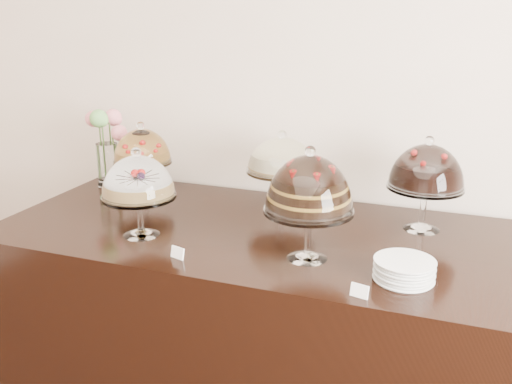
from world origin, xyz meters
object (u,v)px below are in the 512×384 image
(cake_stand_cheesecake, at_px, (282,158))
(cake_stand_fruit_tart, at_px, (142,149))
(cake_stand_dark_choco, at_px, (427,171))
(cake_stand_sugar_sponge, at_px, (138,181))
(display_counter, at_px, (260,325))
(cake_stand_choco_layer, at_px, (309,188))
(plate_stack, at_px, (404,270))
(flower_vase, at_px, (107,144))

(cake_stand_cheesecake, bearing_deg, cake_stand_fruit_tart, -177.12)
(cake_stand_cheesecake, xyz_separation_m, cake_stand_dark_choco, (0.63, -0.04, 0.02))
(cake_stand_sugar_sponge, bearing_deg, display_counter, 27.00)
(cake_stand_choco_layer, xyz_separation_m, cake_stand_cheesecake, (-0.26, 0.49, -0.03))
(cake_stand_cheesecake, height_order, cake_stand_dark_choco, cake_stand_dark_choco)
(cake_stand_cheesecake, xyz_separation_m, cake_stand_fruit_tart, (-0.70, -0.04, -0.01))
(display_counter, distance_m, cake_stand_fruit_tart, 1.01)
(display_counter, relative_size, cake_stand_sugar_sponge, 6.01)
(cake_stand_sugar_sponge, relative_size, plate_stack, 1.82)
(cake_stand_dark_choco, bearing_deg, flower_vase, 176.74)
(flower_vase, bearing_deg, cake_stand_choco_layer, -23.87)
(cake_stand_cheesecake, relative_size, cake_stand_dark_choco, 0.93)
(cake_stand_cheesecake, distance_m, plate_stack, 0.85)
(cake_stand_cheesecake, bearing_deg, flower_vase, 177.17)
(cake_stand_sugar_sponge, height_order, cake_stand_cheesecake, cake_stand_cheesecake)
(cake_stand_choco_layer, height_order, flower_vase, cake_stand_choco_layer)
(display_counter, bearing_deg, cake_stand_cheesecake, 89.94)
(cake_stand_sugar_sponge, relative_size, cake_stand_choco_layer, 0.86)
(display_counter, xyz_separation_m, plate_stack, (0.62, -0.27, 0.49))
(cake_stand_cheesecake, height_order, flower_vase, flower_vase)
(cake_stand_sugar_sponge, relative_size, cake_stand_dark_choco, 0.92)
(cake_stand_choco_layer, height_order, cake_stand_dark_choco, cake_stand_choco_layer)
(cake_stand_cheesecake, distance_m, flower_vase, 0.96)
(cake_stand_sugar_sponge, xyz_separation_m, cake_stand_cheesecake, (0.44, 0.51, 0.01))
(cake_stand_cheesecake, relative_size, flower_vase, 0.91)
(cake_stand_sugar_sponge, distance_m, cake_stand_cheesecake, 0.67)
(cake_stand_cheesecake, relative_size, cake_stand_fruit_tart, 1.01)
(flower_vase, bearing_deg, plate_stack, -20.85)
(cake_stand_fruit_tart, relative_size, flower_vase, 0.90)
(cake_stand_choco_layer, bearing_deg, flower_vase, 156.13)
(display_counter, distance_m, cake_stand_cheesecake, 0.75)
(cake_stand_choco_layer, relative_size, cake_stand_cheesecake, 1.16)
(display_counter, height_order, cake_stand_sugar_sponge, cake_stand_sugar_sponge)
(cake_stand_choco_layer, distance_m, plate_stack, 0.43)
(cake_stand_sugar_sponge, height_order, cake_stand_dark_choco, cake_stand_dark_choco)
(plate_stack, bearing_deg, cake_stand_choco_layer, 170.43)
(cake_stand_dark_choco, bearing_deg, cake_stand_choco_layer, -129.40)
(cake_stand_choco_layer, height_order, plate_stack, cake_stand_choco_layer)
(display_counter, relative_size, cake_stand_cheesecake, 5.97)
(cake_stand_fruit_tart, distance_m, plate_stack, 1.43)
(plate_stack, bearing_deg, cake_stand_fruit_tart, 158.57)
(display_counter, xyz_separation_m, flower_vase, (-0.96, 0.33, 0.67))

